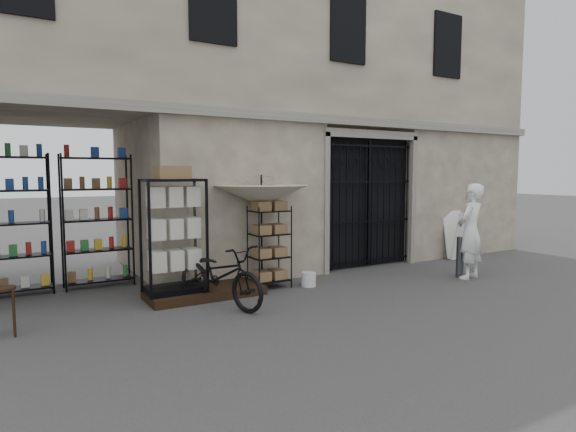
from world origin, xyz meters
TOP-DOWN VIEW (x-y plane):
  - ground at (0.00, 0.00)m, footprint 80.00×80.00m
  - main_building at (0.00, 4.00)m, footprint 14.00×4.00m
  - shop_recess at (-4.50, 2.80)m, footprint 3.00×1.70m
  - shop_shelving at (-4.55, 3.30)m, footprint 2.70×0.50m
  - iron_gate at (1.75, 2.28)m, footprint 2.50×0.21m
  - step_platform at (-2.40, 1.55)m, footprint 2.00×0.90m
  - display_cabinet at (-2.93, 1.53)m, footprint 0.96×0.61m
  - wire_rack at (-1.11, 1.56)m, footprint 0.71×0.53m
  - market_umbrella at (-1.17, 1.75)m, footprint 1.98×2.00m
  - white_bucket at (-0.43, 1.26)m, footprint 0.34×0.34m
  - bicycle at (-2.39, 0.88)m, footprint 0.97×1.18m
  - wooden_stool at (-5.41, 0.96)m, footprint 0.34×0.34m
  - steel_bollard at (2.70, 0.34)m, footprint 0.19×0.19m
  - shopkeeper at (2.78, 0.17)m, footprint 1.20×2.06m
  - easel_sign at (4.31, 1.71)m, footprint 0.64×0.72m

SIDE VIEW (x-z plane):
  - ground at x=0.00m, z-range 0.00..0.00m
  - bicycle at x=-2.39m, z-range -0.96..0.96m
  - shopkeeper at x=2.78m, z-range -0.23..0.23m
  - step_platform at x=-2.40m, z-range 0.00..0.15m
  - white_bucket at x=-0.43m, z-range 0.00..0.27m
  - wooden_stool at x=-5.41m, z-range 0.02..0.68m
  - steel_bollard at x=2.70m, z-range 0.00..0.84m
  - easel_sign at x=4.31m, z-range 0.02..1.20m
  - wire_rack at x=-1.11m, z-range -0.02..1.53m
  - display_cabinet at x=-2.93m, z-range -0.03..2.04m
  - shop_shelving at x=-4.55m, z-range 0.00..2.50m
  - iron_gate at x=1.75m, z-range 0.00..3.00m
  - shop_recess at x=-4.50m, z-range 0.00..3.00m
  - market_umbrella at x=-1.17m, z-range 0.56..3.10m
  - main_building at x=0.00m, z-range 0.00..9.00m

